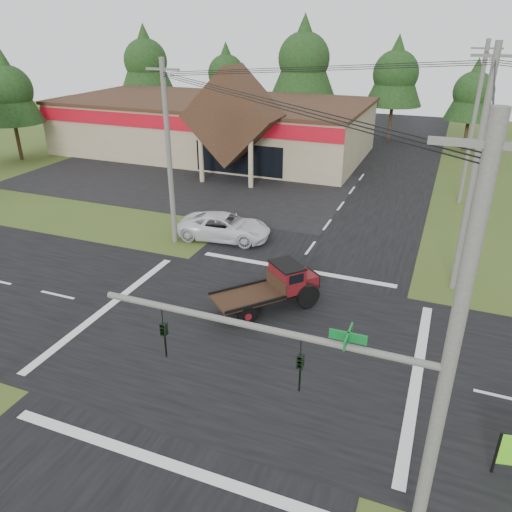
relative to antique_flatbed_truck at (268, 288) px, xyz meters
The scene contains 18 objects.
ground 2.86m from the antique_flatbed_truck, 90.17° to the right, with size 120.00×120.00×0.00m, color #3A4D1B.
road_ns 2.86m from the antique_flatbed_truck, 90.17° to the right, with size 12.00×120.00×0.02m, color black.
road_ew 2.86m from the antique_flatbed_truck, 90.17° to the right, with size 120.00×12.00×0.02m, color black.
parking_apron 21.55m from the antique_flatbed_truck, 130.61° to the left, with size 28.00×14.00×0.02m, color black.
cvs_building 31.21m from the antique_flatbed_truck, 120.28° to the left, with size 30.40×18.20×9.19m.
traffic_signal_mast 12.18m from the antique_flatbed_truck, 60.24° to the right, with size 8.12×0.24×7.00m.
utility_pole_nr 13.43m from the antique_flatbed_truck, 53.60° to the right, with size 2.00×0.30×11.00m.
utility_pole_nw 10.56m from the antique_flatbed_truck, 146.31° to the left, with size 2.00×0.30×10.50m.
utility_pole_ne 10.76m from the antique_flatbed_truck, 33.74° to the left, with size 2.00×0.30×11.50m.
utility_pole_n 21.44m from the antique_flatbed_truck, 67.55° to the left, with size 2.00×0.30×11.20m.
tree_row_a 48.41m from the antique_flatbed_truck, 128.79° to the left, with size 6.72×6.72×12.12m.
tree_row_b 44.49m from the antique_flatbed_truck, 116.96° to the left, with size 5.60×5.60×10.10m.
tree_row_c 40.36m from the antique_flatbed_truck, 104.63° to the left, with size 7.28×7.28×13.13m.
tree_row_d 39.84m from the antique_flatbed_truck, 90.01° to the left, with size 6.16×6.16×11.11m.
tree_row_e 38.51m from the antique_flatbed_truck, 77.92° to the left, with size 5.04×5.04×9.09m.
tree_side_w 36.84m from the antique_flatbed_truck, 151.56° to the left, with size 5.60×5.60×10.10m.
antique_flatbed_truck is the anchor object (origin of this frame).
white_pickup 8.68m from the antique_flatbed_truck, 128.09° to the left, with size 2.59×5.62×1.56m, color white.
Camera 1 is at (6.90, -16.23, 12.17)m, focal length 35.00 mm.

